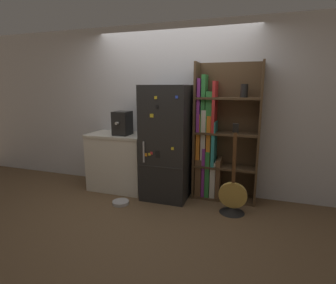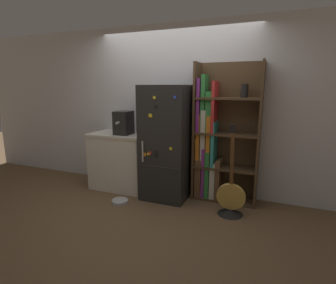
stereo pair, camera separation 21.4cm
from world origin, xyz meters
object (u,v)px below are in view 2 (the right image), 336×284
(espresso_machine, at_px, (124,123))
(pet_bowl, at_px, (120,201))
(refrigerator, at_px, (167,142))
(bookshelf, at_px, (217,141))
(guitar, at_px, (231,202))

(espresso_machine, xyz_separation_m, pet_bowl, (0.20, -0.50, -1.07))
(refrigerator, bearing_deg, bookshelf, 15.24)
(refrigerator, distance_m, espresso_machine, 0.78)
(espresso_machine, xyz_separation_m, guitar, (1.74, -0.26, -0.93))
(refrigerator, bearing_deg, guitar, -15.27)
(refrigerator, distance_m, guitar, 1.24)
(guitar, bearing_deg, pet_bowl, -171.18)
(guitar, bearing_deg, bookshelf, 122.48)
(pet_bowl, bearing_deg, guitar, 8.82)
(guitar, height_order, pet_bowl, guitar)
(guitar, xyz_separation_m, pet_bowl, (-1.54, -0.24, -0.15))
(pet_bowl, bearing_deg, refrigerator, 43.66)
(refrigerator, distance_m, bookshelf, 0.73)
(refrigerator, relative_size, bookshelf, 0.84)
(bookshelf, bearing_deg, refrigerator, -164.76)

